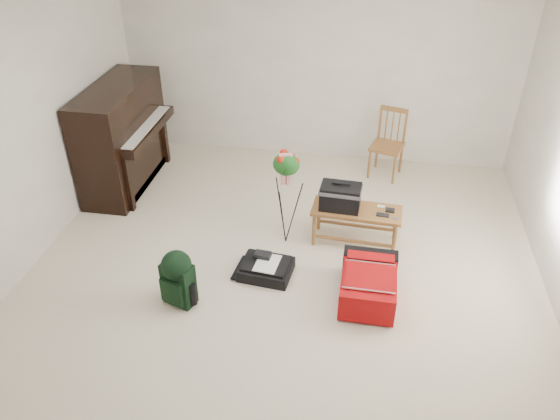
% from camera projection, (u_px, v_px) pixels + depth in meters
% --- Properties ---
extents(floor, '(5.00, 5.50, 0.01)m').
position_uv_depth(floor, '(281.00, 284.00, 5.24)').
color(floor, beige).
rests_on(floor, ground).
extents(ceiling, '(5.00, 5.50, 0.01)m').
position_uv_depth(ceiling, '(281.00, 16.00, 3.87)').
color(ceiling, white).
rests_on(ceiling, wall_back).
extents(wall_back, '(5.00, 0.04, 2.50)m').
position_uv_depth(wall_back, '(317.00, 64.00, 6.82)').
color(wall_back, silver).
rests_on(wall_back, floor).
extents(wall_left, '(0.04, 5.50, 2.50)m').
position_uv_depth(wall_left, '(7.00, 148.00, 4.90)').
color(wall_left, silver).
rests_on(wall_left, floor).
extents(piano, '(0.71, 1.50, 1.25)m').
position_uv_depth(piano, '(123.00, 139.00, 6.53)').
color(piano, black).
rests_on(piano, floor).
extents(bench, '(0.93, 0.42, 0.70)m').
position_uv_depth(bench, '(346.00, 201.00, 5.55)').
color(bench, olive).
rests_on(bench, floor).
extents(dining_chair, '(0.46, 0.46, 0.86)m').
position_uv_depth(dining_chair, '(387.00, 144.00, 6.80)').
color(dining_chair, olive).
rests_on(dining_chair, floor).
extents(red_suitcase, '(0.51, 0.74, 0.31)m').
position_uv_depth(red_suitcase, '(368.00, 280.00, 5.03)').
color(red_suitcase, '#AB0B07').
rests_on(red_suitcase, floor).
extents(black_duffel, '(0.53, 0.44, 0.21)m').
position_uv_depth(black_duffel, '(266.00, 268.00, 5.33)').
color(black_duffel, black).
rests_on(black_duffel, floor).
extents(green_backpack, '(0.32, 0.30, 0.56)m').
position_uv_depth(green_backpack, '(177.00, 276.00, 4.87)').
color(green_backpack, black).
rests_on(green_backpack, floor).
extents(flower_stand, '(0.42, 0.42, 1.08)m').
position_uv_depth(flower_stand, '(286.00, 199.00, 5.53)').
color(flower_stand, black).
rests_on(flower_stand, floor).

